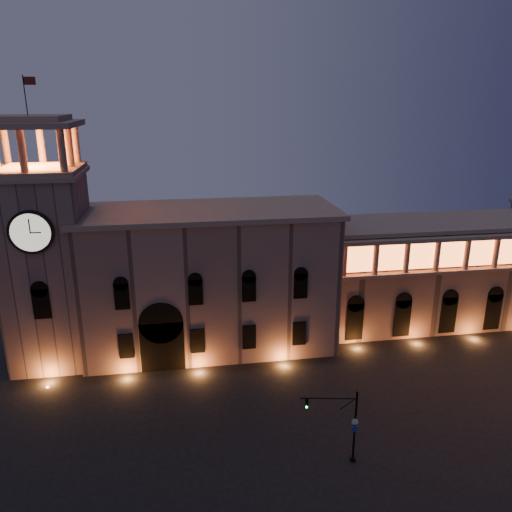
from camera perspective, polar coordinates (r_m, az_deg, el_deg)
The scene contains 5 objects.
ground at distance 47.36m, azimuth -0.33°, elevation -21.92°, with size 160.00×160.00×0.00m, color black.
government_building at distance 61.92m, azimuth -5.36°, elevation -2.63°, with size 30.80×12.80×17.60m.
clock_tower at distance 61.57m, azimuth -22.76°, elevation -0.43°, with size 9.80×9.80×32.40m.
colonnade_wing at distance 74.36m, azimuth 21.75°, elevation -1.52°, with size 40.60×11.50×14.50m.
traffic_light at distance 45.42m, azimuth 10.14°, elevation -18.43°, with size 4.97×1.12×6.90m.
Camera 1 is at (-5.54, -36.06, 30.21)m, focal length 35.00 mm.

